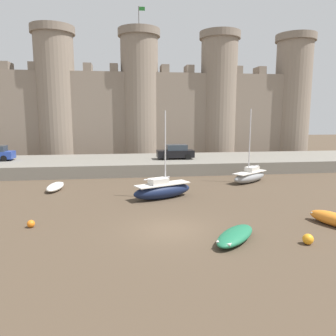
{
  "coord_description": "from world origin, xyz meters",
  "views": [
    {
      "loc": [
        -2.34,
        -16.85,
        6.15
      ],
      "look_at": [
        0.64,
        5.48,
        2.5
      ],
      "focal_mm": 35.0,
      "sensor_mm": 36.0,
      "label": 1
    }
  ],
  "objects": [
    {
      "name": "rowboat_foreground_right",
      "position": [
        -8.1,
        10.63,
        0.3
      ],
      "size": [
        1.39,
        3.15,
        0.57
      ],
      "color": "silver",
      "rests_on": "ground"
    },
    {
      "name": "mooring_buoy_mid_mud",
      "position": [
        6.32,
        -2.91,
        0.26
      ],
      "size": [
        0.52,
        0.52,
        0.52
      ],
      "primitive_type": "sphere",
      "color": "orange",
      "rests_on": "ground"
    },
    {
      "name": "rowboat_midflat_left",
      "position": [
        9.22,
        -0.53,
        0.39
      ],
      "size": [
        1.98,
        3.0,
        0.75
      ],
      "color": "orange",
      "rests_on": "ground"
    },
    {
      "name": "car_quay_west",
      "position": [
        3.37,
        19.34,
        2.03
      ],
      "size": [
        4.13,
        1.93,
        1.62
      ],
      "color": "black",
      "rests_on": "quay_road"
    },
    {
      "name": "quay_road",
      "position": [
        0.0,
        20.21,
        0.63
      ],
      "size": [
        58.45,
        10.0,
        1.25
      ],
      "primitive_type": "cube",
      "color": "slate",
      "rests_on": "ground"
    },
    {
      "name": "rowboat_near_channel_left",
      "position": [
        2.98,
        -2.06,
        0.3
      ],
      "size": [
        3.19,
        3.41,
        0.56
      ],
      "color": "#1E6B47",
      "rests_on": "ground"
    },
    {
      "name": "castle",
      "position": [
        -0.0,
        31.15,
        7.93
      ],
      "size": [
        52.33,
        5.88,
        20.92
      ],
      "color": "gray",
      "rests_on": "ground"
    },
    {
      "name": "sailboat_foreground_left",
      "position": [
        9.1,
        11.61,
        0.59
      ],
      "size": [
        4.41,
        3.7,
        6.7
      ],
      "color": "gray",
      "rests_on": "ground"
    },
    {
      "name": "ground_plane",
      "position": [
        0.0,
        0.0,
        0.0
      ],
      "size": [
        160.0,
        160.0,
        0.0
      ],
      "primitive_type": "plane",
      "color": "#4C3D2D"
    },
    {
      "name": "mooring_buoy_near_shore",
      "position": [
        -7.57,
        1.36,
        0.21
      ],
      "size": [
        0.42,
        0.42,
        0.42
      ],
      "primitive_type": "sphere",
      "color": "orange",
      "rests_on": "ground"
    },
    {
      "name": "sailboat_midflat_centre",
      "position": [
        0.39,
        6.75,
        0.66
      ],
      "size": [
        4.92,
        3.22,
        6.49
      ],
      "color": "#141E3D",
      "rests_on": "ground"
    }
  ]
}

